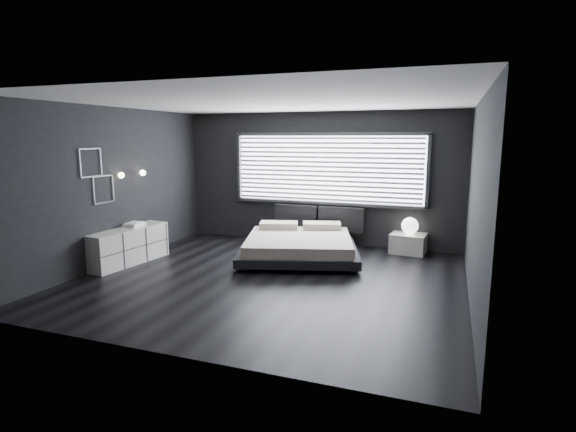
% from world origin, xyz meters
% --- Properties ---
extents(room, '(6.04, 6.00, 2.80)m').
position_xyz_m(room, '(0.00, 0.00, 1.40)').
color(room, black).
rests_on(room, ground).
extents(window, '(4.14, 0.09, 1.52)m').
position_xyz_m(window, '(0.20, 2.70, 1.61)').
color(window, white).
rests_on(window, ground).
extents(headboard, '(1.96, 0.16, 0.52)m').
position_xyz_m(headboard, '(0.04, 2.64, 0.57)').
color(headboard, black).
rests_on(headboard, ground).
extents(sconce_near, '(0.18, 0.11, 0.11)m').
position_xyz_m(sconce_near, '(-2.88, 0.05, 1.60)').
color(sconce_near, silver).
rests_on(sconce_near, ground).
extents(sconce_far, '(0.18, 0.11, 0.11)m').
position_xyz_m(sconce_far, '(-2.88, 0.65, 1.60)').
color(sconce_far, silver).
rests_on(sconce_far, ground).
extents(wall_art_upper, '(0.01, 0.48, 0.48)m').
position_xyz_m(wall_art_upper, '(-2.98, -0.55, 1.85)').
color(wall_art_upper, '#47474C').
rests_on(wall_art_upper, ground).
extents(wall_art_lower, '(0.01, 0.48, 0.48)m').
position_xyz_m(wall_art_lower, '(-2.98, -0.30, 1.38)').
color(wall_art_lower, '#47474C').
rests_on(wall_art_lower, ground).
extents(bed, '(2.65, 2.58, 0.56)m').
position_xyz_m(bed, '(0.03, 1.39, 0.26)').
color(bed, black).
rests_on(bed, ground).
extents(nightstand, '(0.72, 0.62, 0.39)m').
position_xyz_m(nightstand, '(1.94, 2.50, 0.19)').
color(nightstand, silver).
rests_on(nightstand, ground).
extents(orb_lamp, '(0.33, 0.33, 0.33)m').
position_xyz_m(orb_lamp, '(1.96, 2.51, 0.55)').
color(orb_lamp, white).
rests_on(orb_lamp, nightstand).
extents(dresser, '(0.64, 1.66, 0.65)m').
position_xyz_m(dresser, '(-2.78, -0.01, 0.32)').
color(dresser, silver).
rests_on(dresser, ground).
extents(book_stack, '(0.27, 0.36, 0.07)m').
position_xyz_m(book_stack, '(-2.80, 0.22, 0.68)').
color(book_stack, white).
rests_on(book_stack, dresser).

